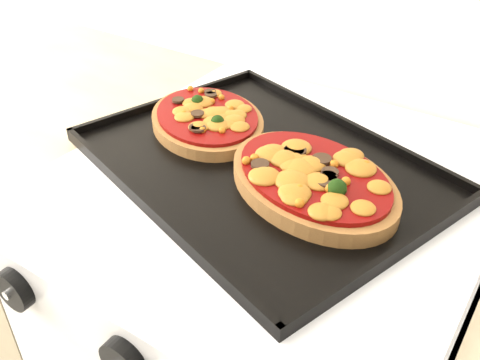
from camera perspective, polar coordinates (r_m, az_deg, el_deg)
The scene contains 5 objects.
control_panel at distance 0.63m, azimuth -11.34°, elevation -16.95°, with size 0.60×0.02×0.09m, color silver.
knob_left at distance 0.73m, azimuth -22.92°, elevation -10.72°, with size 0.06×0.06×0.02m, color black.
baking_tray at distance 0.77m, azimuth 2.08°, elevation 1.89°, with size 0.50×0.37×0.02m, color black.
pizza_left at distance 0.86m, azimuth -3.54°, elevation 6.61°, with size 0.22×0.17×0.03m, color #A9723A, non-canonical shape.
pizza_right at distance 0.71m, azimuth 7.78°, elevation 0.21°, with size 0.26×0.18×0.04m, color #A9723A, non-canonical shape.
Camera 1 is at (0.31, 1.14, 1.34)m, focal length 40.00 mm.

